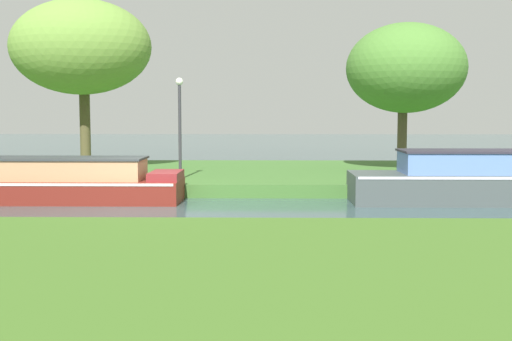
% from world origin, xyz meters
% --- Properties ---
extents(ground_plane, '(120.00, 120.00, 0.00)m').
position_xyz_m(ground_plane, '(0.00, 0.00, 0.00)').
color(ground_plane, '#364F51').
extents(riverbank_far, '(72.00, 10.00, 0.40)m').
position_xyz_m(riverbank_far, '(0.00, 7.00, 0.20)').
color(riverbank_far, '#3F6B2D').
rests_on(riverbank_far, ground_plane).
extents(riverbank_near, '(72.00, 10.00, 0.40)m').
position_xyz_m(riverbank_near, '(0.00, -9.00, 0.20)').
color(riverbank_near, '#3F6622').
rests_on(riverbank_near, ground_plane).
extents(maroon_barge, '(7.63, 1.93, 1.94)m').
position_xyz_m(maroon_barge, '(-3.09, 1.20, 0.61)').
color(maroon_barge, maroon).
rests_on(maroon_barge, ground_plane).
extents(slate_narrowboat, '(6.54, 2.04, 1.49)m').
position_xyz_m(slate_narrowboat, '(9.16, 1.20, 0.67)').
color(slate_narrowboat, '#444D4D').
rests_on(slate_narrowboat, ground_plane).
extents(willow_tree_centre, '(5.26, 4.08, 6.33)m').
position_xyz_m(willow_tree_centre, '(-3.69, 7.28, 4.94)').
color(willow_tree_centre, brown).
rests_on(willow_tree_centre, riverbank_far).
extents(willow_tree_right, '(4.44, 4.46, 5.45)m').
position_xyz_m(willow_tree_right, '(8.43, 7.48, 4.17)').
color(willow_tree_right, brown).
rests_on(willow_tree_right, riverbank_far).
extents(lamp_post, '(0.24, 0.24, 3.24)m').
position_xyz_m(lamp_post, '(0.47, 3.70, 2.41)').
color(lamp_post, '#333338').
rests_on(lamp_post, riverbank_far).
extents(mooring_post_near, '(0.15, 0.15, 0.80)m').
position_xyz_m(mooring_post_near, '(8.41, 2.50, 0.80)').
color(mooring_post_near, '#4C4127').
rests_on(mooring_post_near, riverbank_far).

